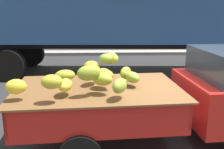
% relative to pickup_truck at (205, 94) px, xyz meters
% --- Properties ---
extents(ground, '(220.00, 220.00, 0.00)m').
position_rel_pickup_truck_xyz_m(ground, '(-0.52, 0.17, -0.89)').
color(ground, '#28282B').
extents(curb_strip, '(80.00, 0.80, 0.16)m').
position_rel_pickup_truck_xyz_m(curb_strip, '(-0.52, 9.34, -0.81)').
color(curb_strip, gray).
rests_on(curb_strip, ground).
extents(pickup_truck, '(5.11, 2.15, 1.70)m').
position_rel_pickup_truck_xyz_m(pickup_truck, '(0.00, 0.00, 0.00)').
color(pickup_truck, '#B21E19').
rests_on(pickup_truck, ground).
extents(semi_trailer, '(12.09, 3.05, 3.95)m').
position_rel_pickup_truck_xyz_m(semi_trailer, '(-1.41, 5.23, 1.65)').
color(semi_trailer, navy).
rests_on(semi_trailer, ground).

